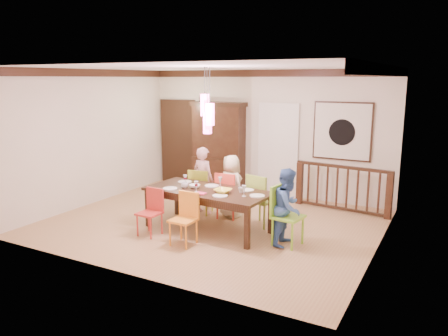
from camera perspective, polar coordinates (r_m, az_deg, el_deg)
The scene contains 37 objects.
floor at distance 8.40m, azimuth -1.56°, elevation -7.16°, with size 6.00×6.00×0.00m, color #AC8053.
ceiling at distance 7.96m, azimuth -1.68°, elevation 13.03°, with size 6.00×6.00×0.00m, color white.
wall_back at distance 10.28m, azimuth 5.36°, elevation 4.56°, with size 6.00×6.00×0.00m, color beige.
wall_left at distance 9.88m, azimuth -16.91°, elevation 3.83°, with size 5.00×5.00×0.00m, color beige.
wall_right at distance 7.07m, azimuth 19.95°, elevation 0.70°, with size 5.00×5.00×0.00m, color beige.
crown_molding at distance 7.96m, azimuth -1.68°, elevation 12.45°, with size 6.00×5.00×0.16m, color black, non-canonical shape.
panel_door at distance 11.43m, azimuth -5.93°, elevation 3.24°, with size 1.04×0.07×2.24m, color black.
white_doorway at distance 10.17m, azimuth 7.06°, elevation 2.18°, with size 0.97×0.05×2.22m, color silver.
painting at distance 9.67m, azimuth 15.19°, elevation 4.66°, with size 1.25×0.06×1.25m.
pendant_cluster at distance 7.60m, azimuth -2.18°, elevation 7.10°, with size 0.27×0.21×1.14m.
dining_table at distance 7.85m, azimuth -2.10°, elevation -3.40°, with size 2.32×1.17×0.75m.
chair_far_left at distance 8.86m, azimuth -2.97°, elevation -2.61°, with size 0.48×0.48×0.92m.
chair_far_mid at distance 8.56m, azimuth 0.60°, elevation -3.09°, with size 0.45×0.45×0.92m.
chair_far_right at distance 8.15m, azimuth 5.02°, elevation -3.68°, with size 0.53×0.53×0.98m.
chair_near_left at distance 7.73m, azimuth -9.75°, elevation -5.36°, with size 0.39×0.39×0.82m.
chair_near_mid at distance 7.22m, azimuth -5.36°, elevation -6.24°, with size 0.40×0.40×0.87m.
chair_end_right at distance 7.23m, azimuth 8.38°, elevation -5.68°, with size 0.51×0.51×0.99m.
china_hutch at distance 10.63m, azimuth -0.71°, elevation 2.85°, with size 1.36×0.46×2.15m.
balustrade at distance 9.33m, azimuth 15.16°, elevation -2.46°, with size 2.03×0.30×0.96m.
person_far_left at distance 8.86m, azimuth -2.71°, elevation -1.59°, with size 0.50×0.33×1.36m, color #FFC2CB.
person_far_mid at distance 8.62m, azimuth 0.94°, elevation -2.37°, with size 0.61×0.39×1.24m, color beige.
person_end_right at distance 7.24m, azimuth 8.35°, elevation -5.05°, with size 0.62×0.49×1.28m, color #3C65A9.
serving_bowl at distance 7.59m, azimuth -0.14°, elevation -3.02°, with size 0.30×0.30×0.07m, color gold.
small_bowl at distance 7.95m, azimuth -3.84°, elevation -2.39°, with size 0.20×0.20×0.06m, color white.
cup_left at distance 7.97m, azimuth -5.18°, elevation -2.23°, with size 0.13×0.13×0.10m, color silver.
cup_right at distance 7.61m, azimuth 2.25°, elevation -2.89°, with size 0.10×0.10×0.10m, color silver.
plate_far_left at distance 8.42m, azimuth -5.14°, elevation -1.80°, with size 0.26×0.26×0.01m, color white.
plate_far_mid at distance 8.08m, azimuth -1.61°, elevation -2.33°, with size 0.26×0.26×0.01m, color white.
plate_far_right at distance 7.78m, azimuth 2.98°, elevation -2.89°, with size 0.26×0.26×0.01m, color white.
plate_near_left at distance 7.93m, azimuth -7.07°, elevation -2.67°, with size 0.26×0.26×0.01m, color white.
plate_near_mid at distance 7.40m, azimuth -0.51°, elevation -3.64°, with size 0.26×0.26×0.01m, color white.
plate_end_right at distance 7.41m, azimuth 4.36°, elevation -3.64°, with size 0.26×0.26×0.01m, color white.
wine_glass_a at distance 8.18m, azimuth -5.09°, elevation -1.56°, with size 0.08×0.08×0.19m, color #590C19, non-canonical shape.
wine_glass_b at distance 7.97m, azimuth -0.50°, elevation -1.87°, with size 0.08×0.08×0.19m, color silver, non-canonical shape.
wine_glass_c at distance 7.67m, azimuth -3.64°, elevation -2.44°, with size 0.08×0.08×0.19m, color #590C19, non-canonical shape.
wine_glass_d at distance 7.37m, azimuth 2.63°, elevation -3.01°, with size 0.08×0.08×0.19m, color silver, non-canonical shape.
napkin at distance 7.56m, azimuth -3.09°, elevation -3.32°, with size 0.18×0.14×0.01m, color #D83359.
Camera 1 is at (3.97, -6.89, 2.71)m, focal length 35.00 mm.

